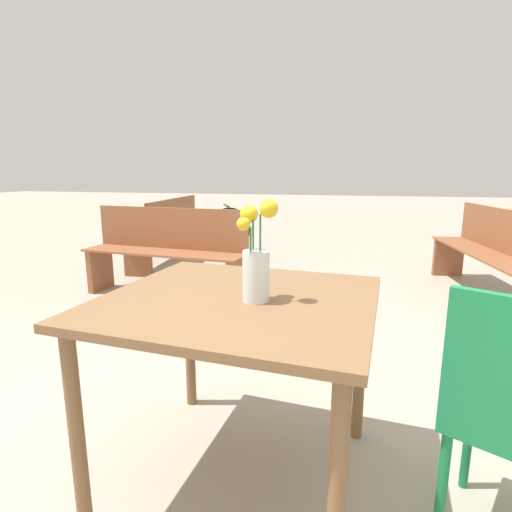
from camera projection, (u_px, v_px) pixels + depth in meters
The scene contains 7 objects.
ground_plane at pixel (240, 473), 1.60m from camera, with size 40.00×40.00×0.00m, color #A39989.
table_front at pixel (239, 321), 1.47m from camera, with size 1.03×0.98×0.74m.
flower_vase at pixel (256, 265), 1.38m from camera, with size 0.14×0.13×0.36m.
bench_near at pixel (167, 249), 3.85m from camera, with size 1.64×0.51×0.85m.
bench_middle at pixel (168, 228), 5.29m from camera, with size 0.49×1.71×0.85m.
bench_far at pixel (497, 251), 3.66m from camera, with size 0.63×2.02×0.85m.
bicycle at pixel (199, 229), 6.08m from camera, with size 1.46×0.76×0.76m.
Camera 1 is at (0.39, -1.33, 1.19)m, focal length 28.00 mm.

